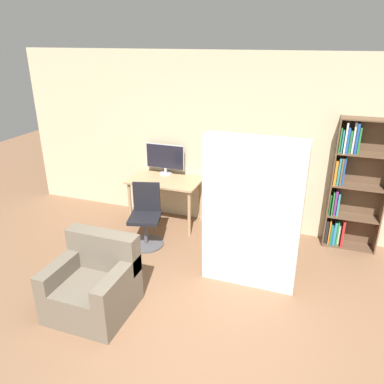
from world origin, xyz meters
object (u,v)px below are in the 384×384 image
object	(u,v)px
bookshelf	(351,186)
monitor	(165,158)
office_chair	(146,221)
mattress_near	(252,215)
armchair	(94,284)

from	to	relation	value
bookshelf	monitor	bearing A→B (deg)	-179.77
office_chair	bookshelf	world-z (taller)	bookshelf
mattress_near	armchair	size ratio (longest dim) A/B	2.22
office_chair	mattress_near	bearing A→B (deg)	-16.01
bookshelf	mattress_near	bearing A→B (deg)	-128.52
office_chair	bookshelf	size ratio (longest dim) A/B	0.49
monitor	office_chair	distance (m)	1.16
office_chair	mattress_near	xyz separation A→B (m)	(1.63, -0.47, 0.57)
mattress_near	armchair	world-z (taller)	mattress_near
armchair	bookshelf	bearing A→B (deg)	42.76
mattress_near	armchair	distance (m)	1.95
monitor	bookshelf	xyz separation A→B (m)	(2.83, 0.01, -0.12)
monitor	armchair	size ratio (longest dim) A/B	0.77
bookshelf	armchair	distance (m)	3.67
monitor	mattress_near	bearing A→B (deg)	-39.51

